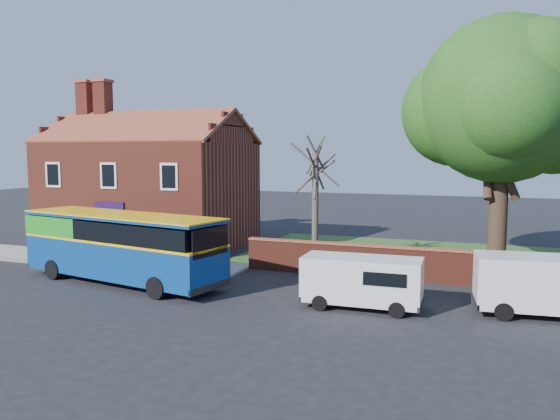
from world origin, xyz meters
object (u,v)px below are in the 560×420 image
at_px(large_tree, 505,106).
at_px(van_near, 362,280).
at_px(bus, 117,243).
at_px(van_far, 549,283).

bearing_deg(large_tree, van_near, -118.36).
bearing_deg(large_tree, bus, -151.19).
relative_size(van_far, large_tree, 0.41).
relative_size(bus, van_near, 2.36).
distance_m(bus, van_far, 17.93).
relative_size(van_near, large_tree, 0.36).
xyz_separation_m(van_near, van_far, (6.50, 1.30, 0.13)).
height_order(van_near, large_tree, large_tree).
bearing_deg(bus, van_near, 10.03).
distance_m(van_far, large_tree, 10.67).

